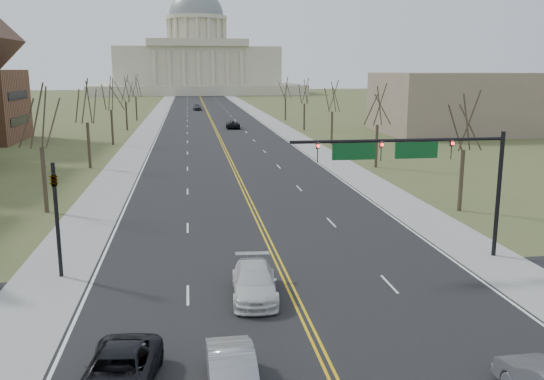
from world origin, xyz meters
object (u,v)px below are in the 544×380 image
object	(u,v)px
car_sb_inner_lead	(233,375)
car_sb_inner_second	(254,282)
signal_left	(56,207)
car_far_nb	(233,125)
car_far_sb	(197,107)
signal_mast	(415,159)
car_sb_outer_lead	(118,373)

from	to	relation	value
car_sb_inner_lead	car_sb_inner_second	bearing A→B (deg)	77.52
signal_left	car_far_nb	world-z (taller)	signal_left
car_sb_inner_lead	car_far_sb	xyz separation A→B (m)	(1.13, 136.32, 0.10)
signal_mast	car_far_nb	distance (m)	75.37
car_far_nb	car_far_sb	xyz separation A→B (m)	(-5.63, 48.82, 0.13)
signal_mast	car_sb_outer_lead	size ratio (longest dim) A/B	2.41
car_sb_outer_lead	signal_mast	bearing A→B (deg)	44.91
car_far_nb	signal_mast	bearing A→B (deg)	93.33
signal_mast	car_sb_inner_lead	bearing A→B (deg)	-131.49
car_sb_inner_lead	car_far_sb	bearing A→B (deg)	88.40
car_sb_inner_second	signal_left	bearing A→B (deg)	160.76
car_sb_inner_lead	car_sb_inner_second	xyz separation A→B (m)	(1.67, 8.30, -0.00)
signal_mast	car_far_sb	distance (m)	124.39
car_sb_inner_lead	car_sb_outer_lead	bearing A→B (deg)	167.80
car_sb_inner_lead	car_sb_inner_second	world-z (taller)	same
signal_left	car_far_sb	distance (m)	124.26
signal_left	car_far_nb	distance (m)	76.57
car_sb_inner_lead	car_far_sb	size ratio (longest dim) A/B	0.91
signal_left	car_sb_inner_second	size ratio (longest dim) A/B	1.18
car_sb_inner_lead	car_far_nb	distance (m)	87.77
car_sb_inner_lead	car_sb_outer_lead	xyz separation A→B (m)	(-3.72, 0.73, -0.04)
signal_mast	car_sb_outer_lead	world-z (taller)	signal_mast
car_sb_inner_second	car_far_nb	distance (m)	79.37
signal_mast	signal_left	distance (m)	19.06
car_sb_outer_lead	car_far_nb	bearing A→B (deg)	89.52
car_sb_inner_second	car_far_sb	bearing A→B (deg)	94.21
car_sb_outer_lead	car_far_sb	xyz separation A→B (m)	(4.85, 135.60, 0.14)
car_far_nb	car_far_sb	bearing A→B (deg)	-83.31
signal_mast	car_far_nb	world-z (taller)	signal_mast
signal_mast	car_sb_outer_lead	xyz separation A→B (m)	(-14.71, -11.70, -5.05)
signal_mast	car_sb_inner_lead	xyz separation A→B (m)	(-10.99, -12.42, -5.01)
car_sb_inner_second	car_sb_outer_lead	bearing A→B (deg)	-121.45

